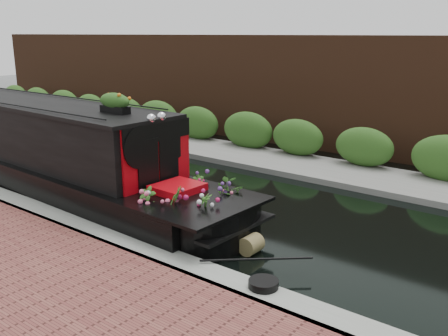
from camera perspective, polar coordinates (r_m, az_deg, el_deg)
The scene contains 8 objects.
ground at distance 12.66m, azimuth -2.67°, elevation -3.59°, with size 80.00×80.00×0.00m, color black.
near_bank_coping at distance 10.56m, azimuth -14.54°, elevation -8.03°, with size 40.00×0.60×0.50m, color gray.
far_bank_path at distance 15.94m, azimuth 7.22°, elevation 0.26°, with size 40.00×2.40×0.34m, color slate.
far_hedge at distance 16.70m, azimuth 8.82°, elevation 0.89°, with size 40.00×1.10×2.80m, color #2D571D.
far_brick_wall at distance 18.51m, azimuth 12.03°, elevation 2.14°, with size 40.00×1.00×8.00m, color #4A2919.
narrowboat at distance 14.27m, azimuth -20.09°, elevation 1.40°, with size 12.96×2.66×3.03m.
rope_fender at distance 9.61m, azimuth 3.12°, elevation -8.72°, with size 0.37×0.37×0.40m, color olive.
coiled_mooring_rope at distance 7.97m, azimuth 4.53°, elevation -13.05°, with size 0.48×0.48×0.12m, color black.
Camera 1 is at (7.85, -9.06, 4.08)m, focal length 40.00 mm.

